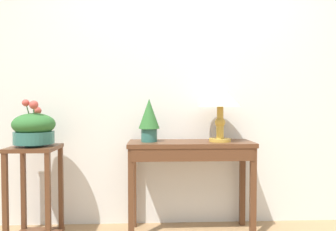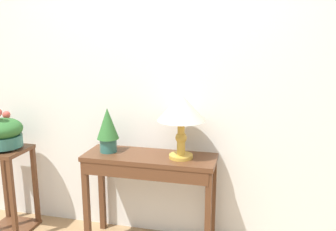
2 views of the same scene
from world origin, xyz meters
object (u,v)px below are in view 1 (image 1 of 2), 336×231
object	(u,v)px
console_table	(191,158)
table_lamp	(220,98)
potted_plant_on_console	(149,118)
pedestal_stand_left	(35,193)
planter_bowl_wide	(34,128)

from	to	relation	value
console_table	table_lamp	distance (m)	0.56
console_table	potted_plant_on_console	size ratio (longest dim) A/B	2.89
table_lamp	potted_plant_on_console	bearing A→B (deg)	179.56
table_lamp	potted_plant_on_console	distance (m)	0.62
console_table	pedestal_stand_left	bearing A→B (deg)	-177.62
planter_bowl_wide	table_lamp	bearing A→B (deg)	2.81
pedestal_stand_left	console_table	bearing A→B (deg)	2.38
pedestal_stand_left	planter_bowl_wide	world-z (taller)	planter_bowl_wide
console_table	planter_bowl_wide	world-z (taller)	planter_bowl_wide
console_table	table_lamp	xyz separation A→B (m)	(0.25, 0.02, 0.50)
potted_plant_on_console	console_table	bearing A→B (deg)	-4.28
potted_plant_on_console	pedestal_stand_left	size ratio (longest dim) A/B	0.47
pedestal_stand_left	potted_plant_on_console	bearing A→B (deg)	4.90
table_lamp	planter_bowl_wide	distance (m)	1.52
potted_plant_on_console	pedestal_stand_left	distance (m)	1.09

